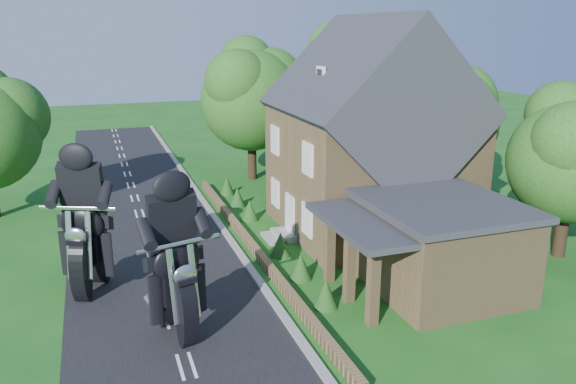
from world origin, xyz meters
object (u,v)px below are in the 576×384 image
object	(u,v)px
annex	(436,244)
motorcycle_lead	(177,313)
house	(370,142)
motorcycle_follow	(91,271)
garden_wall	(252,246)

from	to	relation	value
annex	motorcycle_lead	xyz separation A→B (m)	(-9.82, -0.39, -0.94)
house	motorcycle_lead	size ratio (longest dim) A/B	5.74
motorcycle_lead	motorcycle_follow	size ratio (longest dim) A/B	0.96
motorcycle_lead	annex	bearing A→B (deg)	167.48
annex	house	bearing A→B (deg)	84.76
house	annex	distance (m)	7.30
house	annex	xyz separation A→B (m)	(-0.62, -6.80, -2.58)
garden_wall	house	bearing A→B (deg)	9.17
garden_wall	motorcycle_lead	bearing A→B (deg)	-124.45
garden_wall	annex	xyz separation A→B (m)	(5.57, -5.80, 1.57)
annex	motorcycle_lead	bearing A→B (deg)	-177.73
garden_wall	motorcycle_follow	xyz separation A→B (m)	(-6.82, -1.96, 0.66)
annex	motorcycle_lead	world-z (taller)	annex
garden_wall	motorcycle_lead	size ratio (longest dim) A/B	12.32
motorcycle_follow	house	bearing A→B (deg)	-143.66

